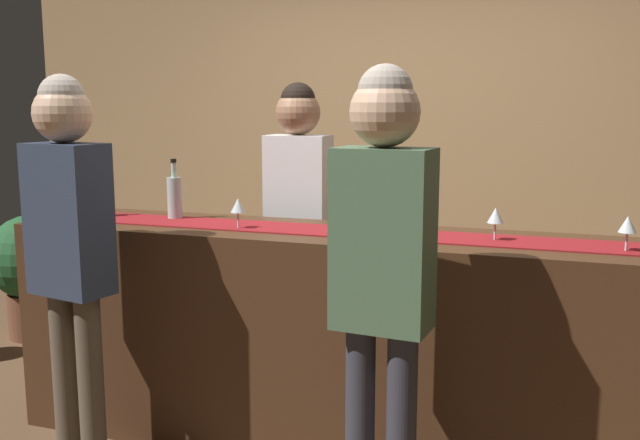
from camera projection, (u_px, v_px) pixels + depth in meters
back_wall at (410, 126)px, 4.95m from camera, size 6.00×0.12×2.90m
bar_counter at (323, 339)px, 3.33m from camera, size 2.95×0.60×1.03m
counter_runner_cloth at (323, 230)px, 3.24m from camera, size 2.81×0.28×0.01m
wine_bottle_clear at (175, 197)px, 3.56m from camera, size 0.07×0.07×0.30m
wine_bottle_amber at (385, 207)px, 3.20m from camera, size 0.07×0.07×0.30m
wine_bottle_green at (86, 196)px, 3.60m from camera, size 0.07×0.07×0.30m
wine_glass_near_customer at (495, 217)px, 2.98m from camera, size 0.07×0.07×0.14m
wine_glass_mid_counter at (238, 207)px, 3.27m from camera, size 0.07×0.07×0.14m
wine_glass_far_end at (627, 226)px, 2.76m from camera, size 0.07×0.07×0.14m
bartender at (298, 203)px, 3.89m from camera, size 0.34×0.24×1.72m
customer_sipping at (383, 254)px, 2.50m from camera, size 0.36×0.24×1.74m
customer_browsing at (69, 232)px, 2.99m from camera, size 0.37×0.26×1.73m
potted_plant_tall at (32, 267)px, 4.91m from camera, size 0.58×0.58×0.85m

